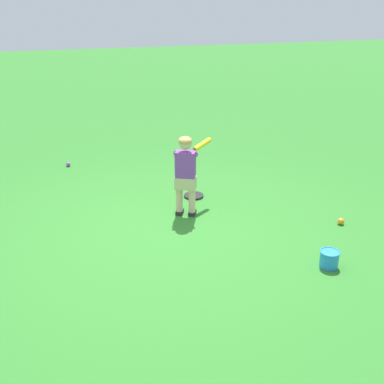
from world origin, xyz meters
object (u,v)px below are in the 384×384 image
(child_batter, at_px, (186,168))
(play_ball_near_batter, at_px, (341,221))
(play_ball_center_lawn, at_px, (68,164))
(batting_tee, at_px, (194,190))
(toy_bucket, at_px, (329,258))

(child_batter, relative_size, play_ball_near_batter, 12.78)
(child_batter, height_order, play_ball_center_lawn, child_batter)
(child_batter, relative_size, play_ball_center_lawn, 14.86)
(child_batter, xyz_separation_m, batting_tee, (-0.25, -0.52, -0.55))
(play_ball_near_batter, distance_m, batting_tee, 2.07)
(play_ball_center_lawn, distance_m, batting_tee, 2.47)
(play_ball_center_lawn, height_order, batting_tee, batting_tee)
(child_batter, xyz_separation_m, play_ball_near_batter, (-1.80, 0.85, -0.61))
(play_ball_near_batter, height_order, toy_bucket, toy_bucket)
(play_ball_near_batter, distance_m, toy_bucket, 1.09)
(play_ball_center_lawn, bearing_deg, child_batter, 121.35)
(child_batter, height_order, batting_tee, child_batter)
(batting_tee, height_order, toy_bucket, batting_tee)
(play_ball_center_lawn, xyz_separation_m, toy_bucket, (-2.54, 4.03, 0.06))
(child_batter, bearing_deg, play_ball_center_lawn, -58.65)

